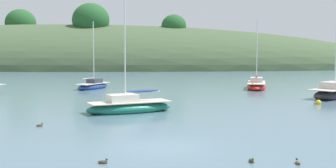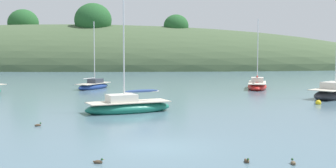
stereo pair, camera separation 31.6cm
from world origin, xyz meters
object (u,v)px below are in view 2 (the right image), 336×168
object	(u,v)px
sailboat_grey_yawl	(128,107)
duck_lead	(247,161)
mooring_buoy_outer	(318,103)
duck_lone_right	(38,125)
duck_lone_left	(293,163)
sailboat_cream_ketch	(94,86)
duck_straggler	(98,162)
sailboat_navy_dinghy	(257,85)

from	to	relation	value
sailboat_grey_yawl	duck_lead	world-z (taller)	sailboat_grey_yawl
sailboat_grey_yawl	mooring_buoy_outer	xyz separation A→B (m)	(14.23, 4.56, -0.26)
sailboat_grey_yawl	duck_lone_right	world-z (taller)	sailboat_grey_yawl
duck_lead	sailboat_grey_yawl	bearing A→B (deg)	113.90
duck_lead	duck_lone_left	world-z (taller)	same
sailboat_cream_ketch	duck_lone_left	world-z (taller)	sailboat_cream_ketch
duck_lead	duck_lone_left	xyz separation A→B (m)	(1.68, -0.25, 0.00)
sailboat_cream_ketch	sailboat_grey_yawl	world-z (taller)	sailboat_grey_yawl
duck_lead	sailboat_cream_ketch	bearing A→B (deg)	110.26
sailboat_cream_ketch	sailboat_grey_yawl	distance (m)	18.66
sailboat_grey_yawl	duck_lone_left	distance (m)	15.61
sailboat_cream_ketch	duck_lone_left	distance (m)	34.09
sailboat_cream_ketch	duck_lone_right	bearing A→B (deg)	-87.14
mooring_buoy_outer	duck_lone_right	bearing A→B (deg)	-151.51
sailboat_grey_yawl	duck_lead	bearing A→B (deg)	-66.10
duck_lone_right	duck_lone_left	bearing A→B (deg)	-33.88
duck_lead	duck_lone_left	size ratio (longest dim) A/B	1.01
sailboat_cream_ketch	duck_straggler	distance (m)	31.98
duck_lead	duck_lone_right	bearing A→B (deg)	142.90
sailboat_grey_yawl	duck_lone_right	bearing A→B (deg)	-128.45
sailboat_navy_dinghy	duck_lone_left	distance (m)	31.76
sailboat_grey_yawl	mooring_buoy_outer	distance (m)	14.95
duck_lead	duck_lone_right	distance (m)	12.97
mooring_buoy_outer	duck_lead	size ratio (longest dim) A/B	1.27
duck_lone_right	sailboat_grey_yawl	bearing A→B (deg)	51.55
duck_straggler	sailboat_grey_yawl	bearing A→B (deg)	91.42
sailboat_grey_yawl	duck_straggler	size ratio (longest dim) A/B	19.06
sailboat_navy_dinghy	duck_lone_right	size ratio (longest dim) A/B	19.00
duck_straggler	duck_lone_right	size ratio (longest dim) A/B	1.06
sailboat_navy_dinghy	duck_lone_right	bearing A→B (deg)	-124.90
sailboat_grey_yawl	duck_lead	xyz separation A→B (m)	(5.93, -13.38, -0.33)
sailboat_grey_yawl	duck_lone_left	size ratio (longest dim) A/B	19.15
sailboat_cream_ketch	duck_straggler	xyz separation A→B (m)	(5.92, -31.43, -0.27)
sailboat_grey_yawl	duck_straggler	world-z (taller)	sailboat_grey_yawl
sailboat_navy_dinghy	mooring_buoy_outer	world-z (taller)	sailboat_navy_dinghy
duck_lone_left	sailboat_navy_dinghy	bearing A→B (deg)	82.22
duck_lead	duck_straggler	distance (m)	5.60
sailboat_navy_dinghy	sailboat_grey_yawl	distance (m)	21.44
sailboat_grey_yawl	mooring_buoy_outer	size ratio (longest dim) A/B	15.02
sailboat_grey_yawl	mooring_buoy_outer	bearing A→B (deg)	17.77
sailboat_grey_yawl	duck_lone_left	xyz separation A→B (m)	(7.61, -13.63, -0.33)
mooring_buoy_outer	duck_lead	xyz separation A→B (m)	(-8.30, -17.94, -0.07)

